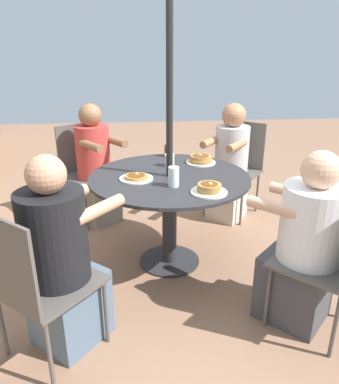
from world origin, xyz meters
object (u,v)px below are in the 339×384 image
patio_table (170,193)px  patio_chair_north (33,280)px  diner_west (96,169)px  drinking_glass_a (174,177)px  patio_chair_south (238,163)px  pancake_plate_c (209,189)px  diner_south (230,167)px  patio_chair_west (86,166)px  diner_north (62,264)px  patio_chair_east (337,256)px  diner_east (304,249)px  pancake_plate_b (201,160)px  coffee_cup (170,160)px  pancake_plate_a (136,177)px  syrup_bottle (168,150)px

patio_table → patio_chair_north: size_ratio=1.29×
diner_west → drinking_glass_a: 1.28m
patio_chair_south → pancake_plate_c: size_ratio=3.81×
diner_south → patio_chair_west: (0.18, 1.42, -0.01)m
diner_north → pancake_plate_c: bearing=65.8°
patio_chair_north → patio_chair_west: 1.94m
patio_chair_east → patio_chair_west: size_ratio=1.00×
drinking_glass_a → patio_chair_north: bearing=132.0°
diner_east → pancake_plate_b: diner_east is taller
patio_chair_north → diner_south: size_ratio=0.81×
patio_chair_east → pancake_plate_c: bearing=97.1°
patio_chair_east → coffee_cup: (1.12, 0.85, 0.26)m
diner_north → diner_south: (1.62, -1.35, 0.01)m
patio_chair_north → pancake_plate_a: 1.07m
pancake_plate_a → drinking_glass_a: bearing=-123.8°
patio_chair_south → coffee_cup: 1.08m
patio_chair_west → diner_west: size_ratio=0.80×
diner_south → pancake_plate_c: 1.29m
patio_chair_east → diner_south: (1.69, 0.20, 0.01)m
patio_table → pancake_plate_c: size_ratio=4.92×
patio_table → syrup_bottle: bearing=-4.4°
diner_east → coffee_cup: size_ratio=11.50×
pancake_plate_b → drinking_glass_a: (-0.52, 0.28, 0.04)m
pancake_plate_a → patio_chair_north: bearing=148.4°
diner_south → pancake_plate_a: size_ratio=4.69×
patio_table → diner_north: diner_north is taller
pancake_plate_b → syrup_bottle: bearing=46.6°
patio_chair_east → diner_west: diner_west is taller
patio_table → syrup_bottle: 0.56m
patio_table → diner_east: size_ratio=1.08×
pancake_plate_b → drinking_glass_a: bearing=151.7°
patio_chair_east → drinking_glass_a: patio_chair_east is taller
patio_chair_east → diner_west: size_ratio=0.80×
patio_chair_south → pancake_plate_b: bearing=92.2°
patio_chair_south → patio_table: bearing=90.0°
patio_chair_south → pancake_plate_b: patio_chair_south is taller
patio_chair_north → diner_north: 0.19m
diner_east → patio_chair_west: bearing=85.6°
patio_chair_east → patio_table: bearing=90.0°
patio_chair_west → diner_west: (-0.15, -0.11, 0.01)m
patio_table → diner_south: bearing=-39.8°
patio_chair_east → coffee_cup: patio_chair_east is taller
diner_west → drinking_glass_a: bearing=84.0°
pancake_plate_c → pancake_plate_b: bearing=-5.4°
syrup_bottle → drinking_glass_a: syrup_bottle is taller
diner_east → patio_chair_west: diner_east is taller
diner_east → drinking_glass_a: 0.95m
patio_chair_north → pancake_plate_a: patio_chair_north is taller
patio_chair_east → diner_south: diner_south is taller
diner_west → diner_north: bearing=51.7°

